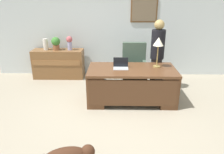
# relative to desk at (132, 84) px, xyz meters

# --- Properties ---
(ground_plane) EXTENTS (12.00, 12.00, 0.00)m
(ground_plane) POSITION_rel_desk_xyz_m (-0.37, -0.75, -0.42)
(ground_plane) COLOR #9E937F
(back_wall) EXTENTS (7.00, 0.16, 2.70)m
(back_wall) POSITION_rel_desk_xyz_m (-0.37, 1.85, 0.94)
(back_wall) COLOR silver
(back_wall) RESTS_ON ground_plane
(desk) EXTENTS (1.90, 0.96, 0.76)m
(desk) POSITION_rel_desk_xyz_m (0.00, 0.00, 0.00)
(desk) COLOR brown
(desk) RESTS_ON ground_plane
(credenza) EXTENTS (1.41, 0.50, 0.81)m
(credenza) POSITION_rel_desk_xyz_m (-1.99, 1.50, -0.01)
(credenza) COLOR brown
(credenza) RESTS_ON ground_plane
(armchair) EXTENTS (0.60, 0.59, 1.13)m
(armchair) POSITION_rel_desk_xyz_m (0.12, 0.88, 0.08)
(armchair) COLOR #475B4C
(armchair) RESTS_ON ground_plane
(person_standing) EXTENTS (0.32, 0.32, 1.74)m
(person_standing) POSITION_rel_desk_xyz_m (0.63, 0.62, 0.48)
(person_standing) COLOR #262323
(person_standing) RESTS_ON ground_plane
(laptop) EXTENTS (0.32, 0.22, 0.22)m
(laptop) POSITION_rel_desk_xyz_m (-0.24, 0.06, 0.40)
(laptop) COLOR #B2B5BA
(laptop) RESTS_ON desk
(desk_lamp) EXTENTS (0.22, 0.22, 0.66)m
(desk_lamp) POSITION_rel_desk_xyz_m (0.55, 0.16, 0.87)
(desk_lamp) COLOR #9E8447
(desk_lamp) RESTS_ON desk
(vase_with_flowers) EXTENTS (0.17, 0.17, 0.38)m
(vase_with_flowers) POSITION_rel_desk_xyz_m (-1.64, 1.50, 0.62)
(vase_with_flowers) COLOR #A19FCE
(vase_with_flowers) RESTS_ON credenza
(vase_empty) EXTENTS (0.13, 0.13, 0.31)m
(vase_empty) POSITION_rel_desk_xyz_m (-2.31, 1.50, 0.55)
(vase_empty) COLOR silver
(vase_empty) RESTS_ON credenza
(potted_plant) EXTENTS (0.24, 0.24, 0.36)m
(potted_plant) POSITION_rel_desk_xyz_m (-2.02, 1.50, 0.59)
(potted_plant) COLOR brown
(potted_plant) RESTS_ON credenza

